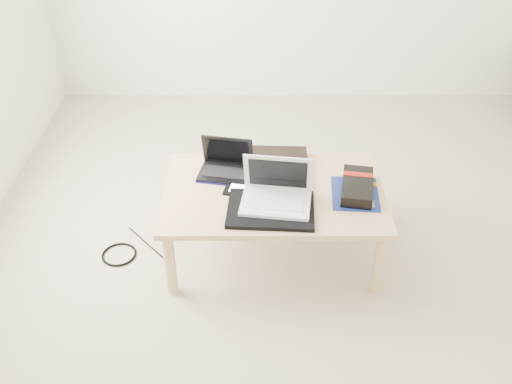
{
  "coord_description": "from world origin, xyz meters",
  "views": [
    {
      "loc": [
        -0.47,
        -2.19,
        2.05
      ],
      "look_at": [
        -0.47,
        0.12,
        0.39
      ],
      "focal_mm": 40.0,
      "sensor_mm": 36.0,
      "label": 1
    }
  ],
  "objects_px": {
    "coffee_table": "(274,198)",
    "white_laptop": "(276,193)",
    "netbook": "(226,166)",
    "gpu_box": "(357,187)"
  },
  "relations": [
    {
      "from": "coffee_table",
      "to": "white_laptop",
      "type": "xyz_separation_m",
      "value": [
        0.01,
        -0.11,
        0.12
      ]
    },
    {
      "from": "coffee_table",
      "to": "gpu_box",
      "type": "height_order",
      "value": "gpu_box"
    },
    {
      "from": "netbook",
      "to": "white_laptop",
      "type": "relative_size",
      "value": 0.84
    },
    {
      "from": "netbook",
      "to": "white_laptop",
      "type": "distance_m",
      "value": 0.37
    },
    {
      "from": "coffee_table",
      "to": "gpu_box",
      "type": "relative_size",
      "value": 3.47
    },
    {
      "from": "netbook",
      "to": "gpu_box",
      "type": "xyz_separation_m",
      "value": [
        0.66,
        -0.18,
        -0.01
      ]
    },
    {
      "from": "coffee_table",
      "to": "white_laptop",
      "type": "distance_m",
      "value": 0.16
    },
    {
      "from": "coffee_table",
      "to": "gpu_box",
      "type": "distance_m",
      "value": 0.42
    },
    {
      "from": "netbook",
      "to": "gpu_box",
      "type": "bearing_deg",
      "value": -14.98
    },
    {
      "from": "coffee_table",
      "to": "netbook",
      "type": "relative_size",
      "value": 3.7
    }
  ]
}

